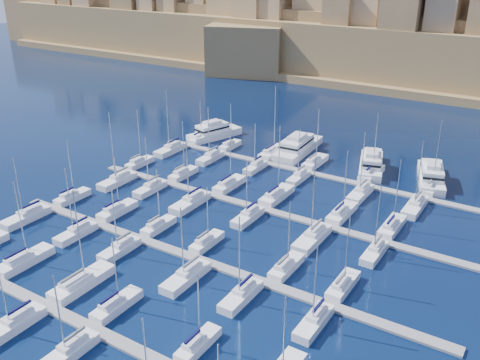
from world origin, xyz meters
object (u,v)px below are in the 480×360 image
Objects in this scene: sailboat_4 at (198,344)px; motor_yacht_d at (431,175)px; sailboat_2 at (82,283)px; motor_yacht_a at (214,132)px; motor_yacht_b at (298,146)px; motor_yacht_c at (371,163)px.

sailboat_4 is 0.64× the size of motor_yacht_d.
sailboat_2 is 77.69m from motor_yacht_d.
motor_yacht_d is (58.20, 0.58, 0.00)m from motor_yacht_a.
sailboat_4 is 0.69× the size of motor_yacht_a.
motor_yacht_b is (24.66, 1.79, -0.00)m from motor_yacht_a.
sailboat_2 is 70.53m from motor_yacht_b.
motor_yacht_a is 24.73m from motor_yacht_b.
sailboat_2 is 23.35m from sailboat_4.
motor_yacht_b is (-21.73, 72.19, 1.02)m from sailboat_4.
motor_yacht_b is 1.13× the size of motor_yacht_c.
motor_yacht_c is (-1.93, 70.89, 1.02)m from sailboat_4.
sailboat_2 is 1.44× the size of sailboat_4.
sailboat_4 reaches higher than motor_yacht_c.
motor_yacht_d is at bearing 80.56° from sailboat_4.
sailboat_2 reaches higher than motor_yacht_a.
motor_yacht_a is at bearing 123.39° from sailboat_4.
motor_yacht_a is at bearing -179.37° from motor_yacht_c.
motor_yacht_c is 0.99× the size of motor_yacht_d.
motor_yacht_a is 0.94× the size of motor_yacht_c.
motor_yacht_a is 0.93× the size of motor_yacht_d.
motor_yacht_b and motor_yacht_d have the same top height.
sailboat_2 is 72.43m from motor_yacht_c.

